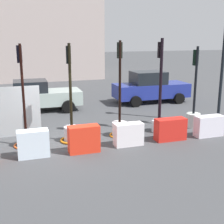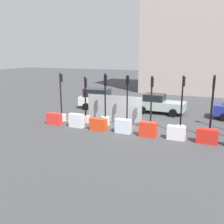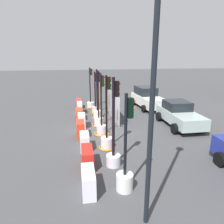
{
  "view_description": "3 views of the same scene",
  "coord_description": "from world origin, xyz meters",
  "views": [
    {
      "loc": [
        -1.46,
        -10.62,
        3.76
      ],
      "look_at": [
        2.19,
        -0.26,
        1.02
      ],
      "focal_mm": 49.3,
      "sensor_mm": 36.0,
      "label": 1
    },
    {
      "loc": [
        4.34,
        -15.31,
        4.82
      ],
      "look_at": [
        -1.85,
        -0.3,
        1.07
      ],
      "focal_mm": 40.31,
      "sensor_mm": 36.0,
      "label": 2
    },
    {
      "loc": [
        11.63,
        -1.55,
        4.4
      ],
      "look_at": [
        0.79,
        0.56,
        1.35
      ],
      "focal_mm": 32.15,
      "sensor_mm": 36.0,
      "label": 3
    }
  ],
  "objects": [
    {
      "name": "ground_plane",
      "position": [
        0.0,
        0.0,
        0.0
      ],
      "size": [
        120.0,
        120.0,
        0.0
      ],
      "primitive_type": "plane",
      "color": "#3E4043"
    },
    {
      "name": "traffic_light_0",
      "position": [
        -5.95,
        -0.09,
        0.55
      ],
      "size": [
        0.96,
        0.96,
        3.51
      ],
      "color": "silver",
      "rests_on": "ground_plane"
    },
    {
      "name": "traffic_light_1",
      "position": [
        -4.07,
        0.14,
        0.55
      ],
      "size": [
        0.85,
        0.85,
        3.29
      ],
      "color": "#B9A99F",
      "rests_on": "ground_plane"
    },
    {
      "name": "traffic_light_2",
      "position": [
        -2.52,
        0.12,
        0.65
      ],
      "size": [
        0.84,
        0.84,
        3.57
      ],
      "color": "silver",
      "rests_on": "ground_plane"
    },
    {
      "name": "traffic_light_3",
      "position": [
        -0.9,
        0.0,
        0.55
      ],
      "size": [
        0.89,
        0.89,
        3.51
      ],
      "color": "silver",
      "rests_on": "ground_plane"
    },
    {
      "name": "traffic_light_4",
      "position": [
        0.71,
        -0.04,
        0.56
      ],
      "size": [
        0.88,
        0.88,
        3.52
      ],
      "color": "silver",
      "rests_on": "ground_plane"
    },
    {
      "name": "traffic_light_5",
      "position": [
        2.57,
        -0.05,
        0.59
      ],
      "size": [
        0.79,
        0.79,
        3.6
      ],
      "color": "silver",
      "rests_on": "ground_plane"
    },
    {
      "name": "traffic_light_6",
      "position": [
        4.27,
        -0.05,
        0.81
      ],
      "size": [
        0.59,
        0.59,
        3.67
      ],
      "color": "silver",
      "rests_on": "ground_plane"
    },
    {
      "name": "traffic_light_7",
      "position": [
        5.9,
        0.01,
        0.71
      ],
      "size": [
        0.58,
        0.58,
        3.35
      ],
      "color": "silver",
      "rests_on": "ground_plane"
    },
    {
      "name": "construction_barrier_0",
      "position": [
        -5.87,
        -1.15,
        0.41
      ],
      "size": [
        1.11,
        0.4,
        0.82
      ],
      "color": "red",
      "rests_on": "ground_plane"
    },
    {
      "name": "construction_barrier_1",
      "position": [
        -4.11,
        -1.12,
        0.46
      ],
      "size": [
        1.02,
        0.42,
        0.91
      ],
      "color": "silver",
      "rests_on": "ground_plane"
    },
    {
      "name": "construction_barrier_2",
      "position": [
        -2.43,
        -1.22,
        0.39
      ],
      "size": [
        1.13,
        0.47,
        0.78
      ],
      "color": "red",
      "rests_on": "ground_plane"
    },
    {
      "name": "construction_barrier_3",
      "position": [
        -0.76,
        -1.13,
        0.44
      ],
      "size": [
        0.99,
        0.47,
        0.88
      ],
      "color": "silver",
      "rests_on": "ground_plane"
    },
    {
      "name": "construction_barrier_4",
      "position": [
        0.86,
        -1.26,
        0.45
      ],
      "size": [
        1.03,
        0.45,
        0.9
      ],
      "color": "red",
      "rests_on": "ground_plane"
    },
    {
      "name": "construction_barrier_5",
      "position": [
        2.49,
        -1.14,
        0.4
      ],
      "size": [
        1.02,
        0.45,
        0.8
      ],
      "color": "white",
      "rests_on": "ground_plane"
    },
    {
      "name": "construction_barrier_6",
      "position": [
        4.16,
        -1.13,
        0.41
      ],
      "size": [
        1.15,
        0.48,
        0.82
      ],
      "color": "red",
      "rests_on": "ground_plane"
    },
    {
      "name": "construction_barrier_7",
      "position": [
        5.79,
        -1.21,
        0.4
      ],
      "size": [
        1.11,
        0.45,
        0.8
      ],
      "color": "silver",
      "rests_on": "ground_plane"
    },
    {
      "name": "car_silver_hatchback",
      "position": [
        0.13,
        5.15,
        0.77
      ],
      "size": [
        4.12,
        2.19,
        1.58
      ],
      "color": "#A3B6B0",
      "rests_on": "ground_plane"
    },
    {
      "name": "car_white_van",
      "position": [
        -4.97,
        4.87,
        0.88
      ],
      "size": [
        4.36,
        2.2,
        1.8
      ],
      "color": "silver",
      "rests_on": "ground_plane"
    },
    {
      "name": "street_lamp_post",
      "position": [
        7.35,
        0.23,
        4.34
      ],
      "size": [
        0.36,
        0.36,
        6.94
      ],
      "color": "black",
      "rests_on": "ground_plane"
    },
    {
      "name": "site_fence_panel",
      "position": [
        -2.32,
        1.24,
        0.92
      ],
      "size": [
        4.17,
        0.5,
        1.92
      ],
      "color": "#9CA3A7",
      "rests_on": "ground_plane"
    }
  ]
}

